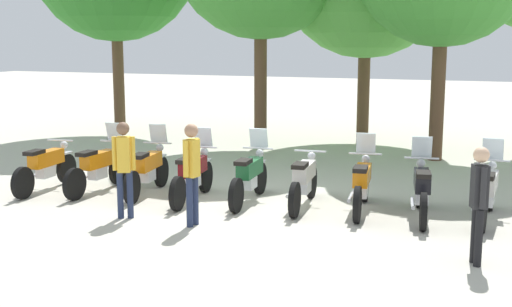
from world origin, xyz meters
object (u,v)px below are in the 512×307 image
Objects in this scene: person_0 at (192,166)px; person_2 at (479,197)px; motorcycle_1 at (99,167)px; motorcycle_3 at (193,174)px; motorcycle_5 at (304,180)px; motorcycle_2 at (148,169)px; motorcycle_8 at (488,191)px; motorcycle_4 at (249,176)px; motorcycle_7 at (422,189)px; motorcycle_6 at (362,183)px; person_1 at (124,162)px; motorcycle_0 at (46,166)px.

person_2 is at bearing 3.61° from person_0.
motorcycle_1 is at bearing -34.70° from person_2.
motorcycle_3 is 1.00× the size of motorcycle_5.
motorcycle_2 and motorcycle_3 have the same top height.
person_0 reaches higher than motorcycle_8.
motorcycle_7 is (3.24, 0.04, 0.00)m from motorcycle_4.
motorcycle_7 is at bearing 104.87° from motorcycle_8.
motorcycle_6 is 1.31× the size of person_2.
person_2 reaches higher than motorcycle_7.
motorcycle_2 is at bearing -8.18° from person_1.
motorcycle_1 is 2.33m from person_1.
motorcycle_1 is at bearing 96.73° from motorcycle_8.
motorcycle_8 is at bearing -88.89° from motorcycle_0.
motorcycle_2 is 1.89m from person_1.
motorcycle_7 is (6.48, 0.31, 0.00)m from motorcycle_1.
motorcycle_7 reaches higher than motorcycle_5.
motorcycle_7 is (4.32, 0.30, 0.00)m from motorcycle_3.
motorcycle_8 is (1.09, 0.24, 0.00)m from motorcycle_7.
motorcycle_4 is 4.34m from motorcycle_8.
motorcycle_3 is 1.11m from motorcycle_4.
motorcycle_2 is 3.25m from motorcycle_5.
motorcycle_2 is 1.26× the size of person_0.
motorcycle_5 is 3.25m from motorcycle_8.
person_2 is at bearing -178.43° from motorcycle_8.
motorcycle_3 is at bearing -40.17° from person_2.
person_0 reaches higher than person_1.
motorcycle_8 is (5.41, 0.53, 0.00)m from motorcycle_3.
motorcycle_7 is 2.51m from person_2.
motorcycle_3 is 2.18m from motorcycle_5.
person_2 is (5.89, -0.34, -0.03)m from person_1.
person_1 is at bearing 134.81° from motorcycle_4.
motorcycle_6 is 1.26× the size of person_0.
motorcycle_0 is 1.26× the size of person_0.
motorcycle_5 is 1.01× the size of motorcycle_7.
motorcycle_6 and motorcycle_8 have the same top height.
motorcycle_6 and motorcycle_7 have the same top height.
motorcycle_1 is 5.41m from motorcycle_6.
motorcycle_5 is 1.08m from motorcycle_6.
person_0 is at bearing 122.15° from motorcycle_6.
person_1 is 1.02× the size of person_2.
motorcycle_2 is 2.17m from motorcycle_4.
motorcycle_1 is at bearing -79.14° from motorcycle_0.
motorcycle_0 is 1.00× the size of motorcycle_2.
motorcycle_0 is 3.25m from motorcycle_3.
motorcycle_4 is (3.24, 0.27, 0.00)m from motorcycle_1.
motorcycle_1 is 1.00× the size of motorcycle_6.
person_0 is at bearing -141.00° from motorcycle_2.
motorcycle_2 is at bearing -81.89° from motorcycle_1.
person_2 reaches higher than motorcycle_1.
motorcycle_1 is 1.26× the size of person_0.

